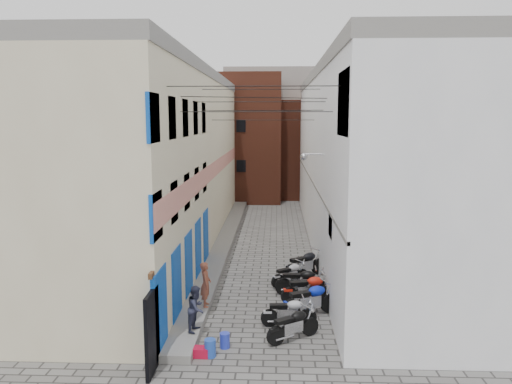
# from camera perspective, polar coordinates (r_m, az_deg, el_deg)

# --- Properties ---
(ground) EXTENTS (90.00, 90.00, 0.00)m
(ground) POSITION_cam_1_polar(r_m,az_deg,el_deg) (14.17, -0.70, -19.30)
(ground) COLOR #595653
(ground) RESTS_ON ground
(plinth) EXTENTS (0.90, 26.00, 0.25)m
(plinth) POSITION_cam_1_polar(r_m,az_deg,el_deg) (26.47, -3.64, -5.71)
(plinth) COLOR gray
(plinth) RESTS_ON ground
(building_left) EXTENTS (5.10, 27.00, 9.00)m
(building_left) POSITION_cam_1_polar(r_m,az_deg,el_deg) (26.18, -10.15, 3.73)
(building_left) COLOR beige
(building_left) RESTS_ON ground
(building_right) EXTENTS (5.94, 26.00, 9.00)m
(building_right) POSITION_cam_1_polar(r_m,az_deg,el_deg) (25.96, 11.96, 3.65)
(building_right) COLOR silver
(building_right) RESTS_ON ground
(building_far_brick_left) EXTENTS (6.00, 6.00, 10.00)m
(building_far_brick_left) POSITION_cam_1_polar(r_m,az_deg,el_deg) (40.64, -1.42, 6.21)
(building_far_brick_left) COLOR brown
(building_far_brick_left) RESTS_ON ground
(building_far_brick_right) EXTENTS (5.00, 6.00, 8.00)m
(building_far_brick_right) POSITION_cam_1_polar(r_m,az_deg,el_deg) (42.66, 5.51, 4.93)
(building_far_brick_right) COLOR brown
(building_far_brick_right) RESTS_ON ground
(building_far_concrete) EXTENTS (8.00, 5.00, 11.00)m
(building_far_concrete) POSITION_cam_1_polar(r_m,az_deg,el_deg) (46.54, 1.55, 7.11)
(building_far_concrete) COLOR gray
(building_far_concrete) RESTS_ON ground
(far_shopfront) EXTENTS (2.00, 0.30, 2.40)m
(far_shopfront) POSITION_cam_1_polar(r_m,az_deg,el_deg) (38.11, 1.33, 0.32)
(far_shopfront) COLOR black
(far_shopfront) RESTS_ON ground
(overhead_wires) EXTENTS (5.80, 13.02, 1.32)m
(overhead_wires) POSITION_cam_1_polar(r_m,az_deg,el_deg) (20.18, 0.45, 9.95)
(overhead_wires) COLOR black
(overhead_wires) RESTS_ON ground
(motorcycle_a) EXTENTS (1.85, 1.51, 1.06)m
(motorcycle_a) POSITION_cam_1_polar(r_m,az_deg,el_deg) (15.41, 4.29, -14.75)
(motorcycle_a) COLOR black
(motorcycle_a) RESTS_ON ground
(motorcycle_b) EXTENTS (1.84, 0.72, 1.04)m
(motorcycle_b) POSITION_cam_1_polar(r_m,az_deg,el_deg) (16.36, 3.77, -13.37)
(motorcycle_b) COLOR #AFAFB4
(motorcycle_b) RESTS_ON ground
(motorcycle_c) EXTENTS (2.24, 1.52, 1.25)m
(motorcycle_c) POSITION_cam_1_polar(r_m,az_deg,el_deg) (17.17, 6.26, -11.97)
(motorcycle_c) COLOR #0C23B9
(motorcycle_c) RESTS_ON ground
(motorcycle_d) EXTENTS (2.16, 1.13, 1.19)m
(motorcycle_d) POSITION_cam_1_polar(r_m,az_deg,el_deg) (18.24, 6.08, -10.79)
(motorcycle_d) COLOR red
(motorcycle_d) RESTS_ON ground
(motorcycle_e) EXTENTS (2.03, 0.68, 1.16)m
(motorcycle_e) POSITION_cam_1_polar(r_m,az_deg,el_deg) (19.03, 5.26, -10.00)
(motorcycle_e) COLOR black
(motorcycle_e) RESTS_ON ground
(motorcycle_f) EXTENTS (1.77, 1.50, 1.03)m
(motorcycle_f) POSITION_cam_1_polar(r_m,az_deg,el_deg) (20.06, 3.94, -9.21)
(motorcycle_f) COLOR #ABAAAF
(motorcycle_f) RESTS_ON ground
(motorcycle_g) EXTENTS (2.11, 1.82, 1.23)m
(motorcycle_g) POSITION_cam_1_polar(r_m,az_deg,el_deg) (21.12, 5.64, -8.03)
(motorcycle_g) COLOR black
(motorcycle_g) RESTS_ON ground
(person_a) EXTENTS (0.43, 0.60, 1.54)m
(person_a) POSITION_cam_1_polar(r_m,az_deg,el_deg) (17.27, -5.78, -10.44)
(person_a) COLOR #984E37
(person_a) RESTS_ON plinth
(person_b) EXTENTS (0.68, 0.79, 1.39)m
(person_b) POSITION_cam_1_polar(r_m,az_deg,el_deg) (15.45, -6.84, -13.06)
(person_b) COLOR #2C2E42
(person_b) RESTS_ON plinth
(water_jug_near) EXTENTS (0.42, 0.42, 0.50)m
(water_jug_near) POSITION_cam_1_polar(r_m,az_deg,el_deg) (14.60, -5.26, -17.34)
(water_jug_near) COLOR #244BB5
(water_jug_near) RESTS_ON ground
(water_jug_far) EXTENTS (0.34, 0.34, 0.45)m
(water_jug_far) POSITION_cam_1_polar(r_m,az_deg,el_deg) (15.08, -3.59, -16.56)
(water_jug_far) COLOR #2636BF
(water_jug_far) RESTS_ON ground
(red_crate) EXTENTS (0.44, 0.34, 0.27)m
(red_crate) POSITION_cam_1_polar(r_m,az_deg,el_deg) (14.68, -6.28, -17.71)
(red_crate) COLOR #B60D2C
(red_crate) RESTS_ON ground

